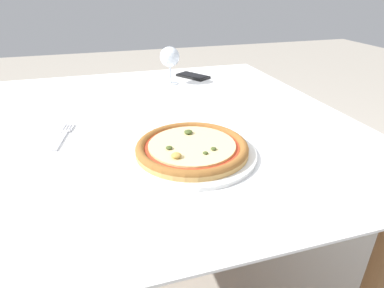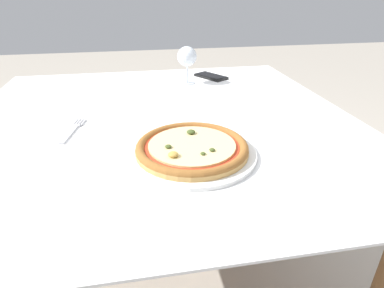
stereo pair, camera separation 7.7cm
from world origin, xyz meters
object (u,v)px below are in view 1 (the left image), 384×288
Objects in this scene: pizza_plate at (192,149)px; cell_phone at (193,76)px; dining_table at (154,142)px; wine_glass_far_left at (170,58)px; fork at (63,136)px.

pizza_plate is 1.97× the size of cell_phone.
wine_glass_far_left is (0.14, 0.36, 0.19)m from dining_table.
cell_phone reaches higher than dining_table.
pizza_plate is 1.85× the size of fork.
pizza_plate is 0.71m from cell_phone.
fork is (-0.26, -0.05, 0.08)m from dining_table.
dining_table is at bearing 101.76° from pizza_plate.
pizza_plate is at bearing -98.35° from wine_glass_far_left.
cell_phone is at bearing 58.76° from dining_table.
dining_table is 3.81× the size of pizza_plate.
fork is at bearing -134.27° from wine_glass_far_left.
wine_glass_far_left is at bearing 68.46° from dining_table.
dining_table is 0.43m from wine_glass_far_left.
pizza_plate reaches higher than cell_phone.
cell_phone is at bearing 42.78° from fork.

